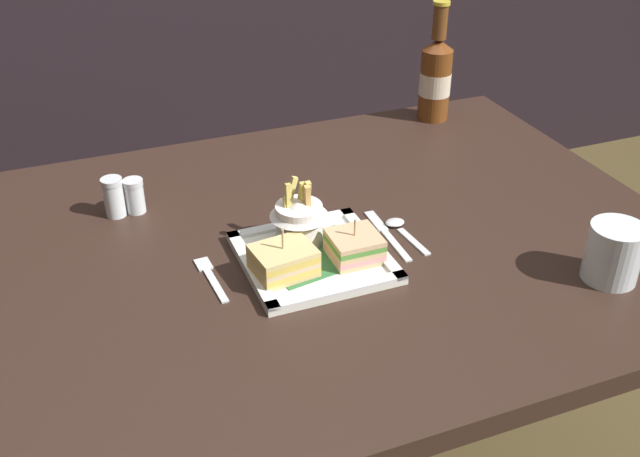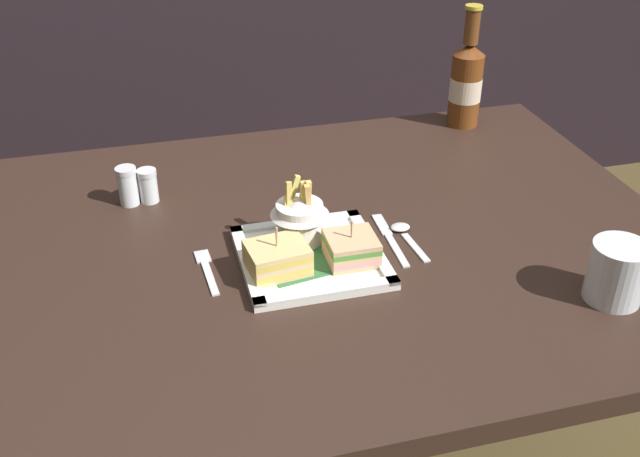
{
  "view_description": "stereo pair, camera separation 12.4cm",
  "coord_description": "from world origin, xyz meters",
  "px_view_note": "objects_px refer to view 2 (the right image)",
  "views": [
    {
      "loc": [
        -0.41,
        -1.02,
        1.45
      ],
      "look_at": [
        -0.02,
        -0.03,
        0.8
      ],
      "focal_mm": 41.6,
      "sensor_mm": 36.0,
      "label": 1
    },
    {
      "loc": [
        -0.3,
        -1.06,
        1.45
      ],
      "look_at": [
        -0.02,
        -0.03,
        0.8
      ],
      "focal_mm": 41.6,
      "sensor_mm": 36.0,
      "label": 2
    }
  ],
  "objects_px": {
    "sandwich_half_left": "(277,258)",
    "water_glass": "(616,276)",
    "knife": "(389,237)",
    "fries_cup": "(300,215)",
    "square_plate": "(311,257)",
    "pepper_shaker": "(148,188)",
    "sandwich_half_right": "(351,248)",
    "fork": "(207,269)",
    "beer_bottle": "(466,82)",
    "dining_table": "(328,290)",
    "salt_shaker": "(128,188)",
    "spoon": "(404,232)"
  },
  "relations": [
    {
      "from": "sandwich_half_left",
      "to": "water_glass",
      "type": "xyz_separation_m",
      "value": [
        0.48,
        -0.19,
        0.01
      ]
    },
    {
      "from": "knife",
      "to": "fries_cup",
      "type": "bearing_deg",
      "value": 173.89
    },
    {
      "from": "square_plate",
      "to": "pepper_shaker",
      "type": "distance_m",
      "value": 0.37
    },
    {
      "from": "sandwich_half_right",
      "to": "fork",
      "type": "bearing_deg",
      "value": 168.75
    },
    {
      "from": "beer_bottle",
      "to": "pepper_shaker",
      "type": "height_order",
      "value": "beer_bottle"
    },
    {
      "from": "square_plate",
      "to": "water_glass",
      "type": "height_order",
      "value": "water_glass"
    },
    {
      "from": "dining_table",
      "to": "salt_shaker",
      "type": "xyz_separation_m",
      "value": [
        -0.33,
        0.21,
        0.15
      ]
    },
    {
      "from": "square_plate",
      "to": "fork",
      "type": "height_order",
      "value": "square_plate"
    },
    {
      "from": "knife",
      "to": "pepper_shaker",
      "type": "distance_m",
      "value": 0.46
    },
    {
      "from": "water_glass",
      "to": "salt_shaker",
      "type": "distance_m",
      "value": 0.86
    },
    {
      "from": "beer_bottle",
      "to": "knife",
      "type": "height_order",
      "value": "beer_bottle"
    },
    {
      "from": "square_plate",
      "to": "spoon",
      "type": "bearing_deg",
      "value": 11.89
    },
    {
      "from": "beer_bottle",
      "to": "square_plate",
      "type": "bearing_deg",
      "value": -136.08
    },
    {
      "from": "water_glass",
      "to": "sandwich_half_right",
      "type": "bearing_deg",
      "value": 152.29
    },
    {
      "from": "fork",
      "to": "pepper_shaker",
      "type": "xyz_separation_m",
      "value": [
        -0.07,
        0.26,
        0.03
      ]
    },
    {
      "from": "spoon",
      "to": "sandwich_half_right",
      "type": "bearing_deg",
      "value": -150.69
    },
    {
      "from": "sandwich_half_left",
      "to": "pepper_shaker",
      "type": "bearing_deg",
      "value": 121.26
    },
    {
      "from": "water_glass",
      "to": "fork",
      "type": "relative_size",
      "value": 0.72
    },
    {
      "from": "sandwich_half_right",
      "to": "knife",
      "type": "xyz_separation_m",
      "value": [
        0.09,
        0.06,
        -0.03
      ]
    },
    {
      "from": "knife",
      "to": "pepper_shaker",
      "type": "xyz_separation_m",
      "value": [
        -0.4,
        0.24,
        0.03
      ]
    },
    {
      "from": "knife",
      "to": "dining_table",
      "type": "bearing_deg",
      "value": 163.6
    },
    {
      "from": "sandwich_half_left",
      "to": "beer_bottle",
      "type": "bearing_deg",
      "value": 42.16
    },
    {
      "from": "sandwich_half_left",
      "to": "fries_cup",
      "type": "distance_m",
      "value": 0.1
    },
    {
      "from": "fork",
      "to": "spoon",
      "type": "distance_m",
      "value": 0.35
    },
    {
      "from": "fork",
      "to": "spoon",
      "type": "xyz_separation_m",
      "value": [
        0.35,
        0.02,
        0.0
      ]
    },
    {
      "from": "dining_table",
      "to": "sandwich_half_right",
      "type": "bearing_deg",
      "value": -82.33
    },
    {
      "from": "square_plate",
      "to": "spoon",
      "type": "xyz_separation_m",
      "value": [
        0.18,
        0.04,
        -0.0
      ]
    },
    {
      "from": "sandwich_half_left",
      "to": "beer_bottle",
      "type": "height_order",
      "value": "beer_bottle"
    },
    {
      "from": "dining_table",
      "to": "beer_bottle",
      "type": "height_order",
      "value": "beer_bottle"
    },
    {
      "from": "sandwich_half_right",
      "to": "sandwich_half_left",
      "type": "bearing_deg",
      "value": 180.0
    },
    {
      "from": "spoon",
      "to": "beer_bottle",
      "type": "bearing_deg",
      "value": 54.7
    },
    {
      "from": "knife",
      "to": "pepper_shaker",
      "type": "height_order",
      "value": "pepper_shaker"
    },
    {
      "from": "sandwich_half_left",
      "to": "spoon",
      "type": "bearing_deg",
      "value": 15.32
    },
    {
      "from": "beer_bottle",
      "to": "water_glass",
      "type": "height_order",
      "value": "beer_bottle"
    },
    {
      "from": "sandwich_half_left",
      "to": "water_glass",
      "type": "relative_size",
      "value": 1.08
    },
    {
      "from": "sandwich_half_right",
      "to": "spoon",
      "type": "height_order",
      "value": "sandwich_half_right"
    },
    {
      "from": "beer_bottle",
      "to": "sandwich_half_left",
      "type": "bearing_deg",
      "value": -137.84
    },
    {
      "from": "fries_cup",
      "to": "beer_bottle",
      "type": "bearing_deg",
      "value": 40.24
    },
    {
      "from": "fries_cup",
      "to": "salt_shaker",
      "type": "relative_size",
      "value": 1.54
    },
    {
      "from": "spoon",
      "to": "pepper_shaker",
      "type": "xyz_separation_m",
      "value": [
        -0.42,
        0.24,
        0.02
      ]
    },
    {
      "from": "water_glass",
      "to": "fries_cup",
      "type": "bearing_deg",
      "value": 147.92
    },
    {
      "from": "square_plate",
      "to": "salt_shaker",
      "type": "relative_size",
      "value": 3.11
    },
    {
      "from": "sandwich_half_left",
      "to": "sandwich_half_right",
      "type": "height_order",
      "value": "sandwich_half_left"
    },
    {
      "from": "water_glass",
      "to": "salt_shaker",
      "type": "xyz_separation_m",
      "value": [
        -0.71,
        0.49,
        -0.01
      ]
    },
    {
      "from": "pepper_shaker",
      "to": "sandwich_half_left",
      "type": "bearing_deg",
      "value": -58.74
    },
    {
      "from": "dining_table",
      "to": "square_plate",
      "type": "height_order",
      "value": "square_plate"
    },
    {
      "from": "sandwich_half_left",
      "to": "spoon",
      "type": "height_order",
      "value": "sandwich_half_left"
    },
    {
      "from": "square_plate",
      "to": "fries_cup",
      "type": "height_order",
      "value": "fries_cup"
    },
    {
      "from": "beer_bottle",
      "to": "spoon",
      "type": "height_order",
      "value": "beer_bottle"
    },
    {
      "from": "square_plate",
      "to": "knife",
      "type": "xyz_separation_m",
      "value": [
        0.15,
        0.03,
        -0.01
      ]
    }
  ]
}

